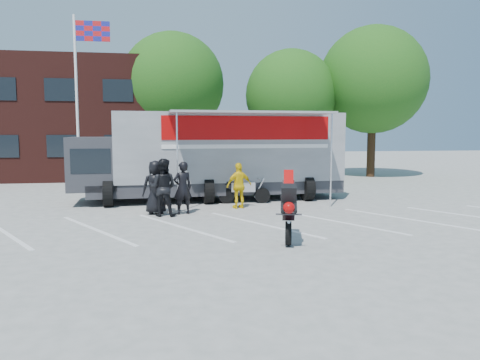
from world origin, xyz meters
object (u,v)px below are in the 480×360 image
object	(u,v)px
flagpole	(82,81)
tree_right	(373,80)
transporter_truck	(217,199)
parked_motorcycle	(244,203)
spectator_hivis	(239,186)
spectator_leather_a	(156,187)
spectator_leather_c	(163,187)
stunt_bike_rider	(288,240)
spectator_leather_b	(183,188)
tree_mid	(291,95)
tree_left	(173,85)

from	to	relation	value
flagpole	tree_right	bearing A→B (deg)	15.48
transporter_truck	parked_motorcycle	world-z (taller)	transporter_truck
tree_right	spectator_hivis	xyz separation A→B (m)	(-9.98, -10.46, -5.05)
spectator_leather_a	spectator_leather_c	size ratio (longest dim) A/B	0.96
parked_motorcycle	spectator_hivis	size ratio (longest dim) A/B	1.23
stunt_bike_rider	spectator_leather_b	distance (m)	5.01
tree_right	spectator_leather_b	distance (m)	17.29
stunt_bike_rider	spectator_leather_b	world-z (taller)	spectator_leather_b
tree_mid	tree_left	bearing A→B (deg)	171.87
flagpole	transporter_truck	bearing A→B (deg)	-32.25
tree_right	spectator_leather_c	size ratio (longest dim) A/B	4.80
tree_mid	spectator_leather_c	bearing A→B (deg)	-122.53
spectator_leather_c	flagpole	bearing A→B (deg)	-48.61
tree_left	spectator_hivis	world-z (taller)	tree_left
parked_motorcycle	spectator_leather_a	distance (m)	3.94
tree_right	parked_motorcycle	distance (m)	14.60
transporter_truck	flagpole	bearing A→B (deg)	145.47
stunt_bike_rider	tree_left	bearing A→B (deg)	112.61
flagpole	stunt_bike_rider	distance (m)	13.91
flagpole	transporter_truck	size ratio (longest dim) A/B	0.72
tree_left	parked_motorcycle	bearing A→B (deg)	-77.40
parked_motorcycle	spectator_leather_b	xyz separation A→B (m)	(-2.47, -2.02, 0.89)
flagpole	tree_right	xyz separation A→B (m)	(16.24, 4.50, 0.82)
tree_right	spectator_leather_c	bearing A→B (deg)	-137.65
tree_mid	spectator_leather_a	distance (m)	14.67
spectator_leather_b	tree_right	bearing A→B (deg)	-153.77
stunt_bike_rider	spectator_leather_c	bearing A→B (deg)	142.48
tree_mid	spectator_hivis	bearing A→B (deg)	-114.44
transporter_truck	stunt_bike_rider	xyz separation A→B (m)	(0.94, -7.49, 0.00)
transporter_truck	spectator_leather_b	world-z (taller)	spectator_leather_b
parked_motorcycle	stunt_bike_rider	distance (m)	6.29
spectator_leather_c	transporter_truck	bearing A→B (deg)	-107.43
flagpole	tree_left	bearing A→B (deg)	54.72
transporter_truck	stunt_bike_rider	world-z (taller)	transporter_truck
tree_right	spectator_leather_a	world-z (taller)	tree_right
tree_mid	parked_motorcycle	xyz separation A→B (m)	(-4.58, -9.82, -4.94)
spectator_leather_a	flagpole	bearing A→B (deg)	-68.95
spectator_leather_b	tree_left	bearing A→B (deg)	-107.26
tree_left	transporter_truck	distance (m)	11.21
transporter_truck	spectator_leather_c	size ratio (longest dim) A/B	5.83
tree_mid	transporter_truck	xyz separation A→B (m)	(-5.51, -8.62, -4.94)
tree_mid	spectator_leather_b	bearing A→B (deg)	-120.79
spectator_leather_b	spectator_leather_c	xyz separation A→B (m)	(-0.66, -0.25, 0.06)
tree_left	spectator_leather_a	distance (m)	13.52
tree_right	spectator_leather_b	bearing A→B (deg)	-136.75
transporter_truck	spectator_leather_b	xyz separation A→B (m)	(-1.54, -3.22, 0.89)
spectator_leather_c	spectator_hivis	bearing A→B (deg)	-142.66
flagpole	transporter_truck	xyz separation A→B (m)	(5.73, -3.62, -5.05)
tree_left	transporter_truck	size ratio (longest dim) A/B	0.78
stunt_bike_rider	spectator_leather_c	distance (m)	5.19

